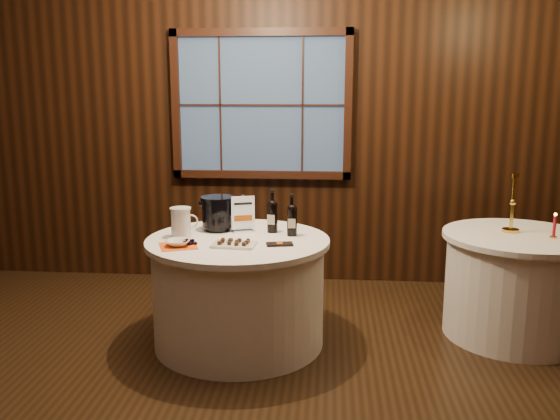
# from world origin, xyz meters

# --- Properties ---
(ground) EXTENTS (6.00, 6.00, 0.00)m
(ground) POSITION_xyz_m (0.00, 0.00, 0.00)
(ground) COLOR black
(ground) RESTS_ON ground
(back_wall) EXTENTS (6.00, 0.10, 3.00)m
(back_wall) POSITION_xyz_m (0.00, 2.48, 1.54)
(back_wall) COLOR black
(back_wall) RESTS_ON ground
(main_table) EXTENTS (1.28, 1.28, 0.77)m
(main_table) POSITION_xyz_m (0.00, 1.00, 0.39)
(main_table) COLOR white
(main_table) RESTS_ON ground
(side_table) EXTENTS (1.08, 1.08, 0.77)m
(side_table) POSITION_xyz_m (2.00, 1.30, 0.39)
(side_table) COLOR white
(side_table) RESTS_ON ground
(sign_stand) EXTENTS (0.16, 0.12, 0.27)m
(sign_stand) POSITION_xyz_m (0.01, 1.20, 0.86)
(sign_stand) COLOR silver
(sign_stand) RESTS_ON main_table
(port_bottle_left) EXTENTS (0.07, 0.08, 0.31)m
(port_bottle_left) POSITION_xyz_m (0.22, 1.21, 0.91)
(port_bottle_left) COLOR black
(port_bottle_left) RESTS_ON main_table
(port_bottle_right) EXTENTS (0.07, 0.07, 0.30)m
(port_bottle_right) POSITION_xyz_m (0.37, 1.12, 0.90)
(port_bottle_right) COLOR black
(port_bottle_right) RESTS_ON main_table
(ice_bucket) EXTENTS (0.25, 0.25, 0.25)m
(ice_bucket) POSITION_xyz_m (-0.18, 1.23, 0.90)
(ice_bucket) COLOR black
(ice_bucket) RESTS_ON main_table
(chocolate_plate) EXTENTS (0.30, 0.21, 0.04)m
(chocolate_plate) POSITION_xyz_m (0.01, 0.80, 0.79)
(chocolate_plate) COLOR white
(chocolate_plate) RESTS_ON main_table
(chocolate_box) EXTENTS (0.19, 0.12, 0.01)m
(chocolate_box) POSITION_xyz_m (0.31, 0.84, 0.78)
(chocolate_box) COLOR black
(chocolate_box) RESTS_ON main_table
(grape_bunch) EXTENTS (0.16, 0.08, 0.04)m
(grape_bunch) POSITION_xyz_m (-0.29, 0.81, 0.79)
(grape_bunch) COLOR black
(grape_bunch) RESTS_ON main_table
(glass_pitcher) EXTENTS (0.19, 0.15, 0.21)m
(glass_pitcher) POSITION_xyz_m (-0.40, 1.01, 0.88)
(glass_pitcher) COLOR silver
(glass_pitcher) RESTS_ON main_table
(orange_napkin) EXTENTS (0.31, 0.31, 0.00)m
(orange_napkin) POSITION_xyz_m (-0.36, 0.76, 0.77)
(orange_napkin) COLOR #EA5113
(orange_napkin) RESTS_ON main_table
(cracker_bowl) EXTENTS (0.18, 0.18, 0.04)m
(cracker_bowl) POSITION_xyz_m (-0.36, 0.76, 0.79)
(cracker_bowl) COLOR white
(cracker_bowl) RESTS_ON orange_napkin
(brass_candlestick) EXTENTS (0.12, 0.12, 0.43)m
(brass_candlestick) POSITION_xyz_m (1.95, 1.36, 0.93)
(brass_candlestick) COLOR gold
(brass_candlestick) RESTS_ON side_table
(red_candle) EXTENTS (0.05, 0.05, 0.18)m
(red_candle) POSITION_xyz_m (2.20, 1.20, 0.84)
(red_candle) COLOR gold
(red_candle) RESTS_ON side_table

